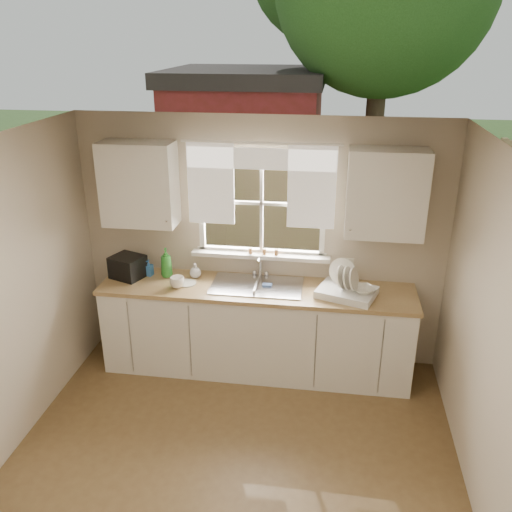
# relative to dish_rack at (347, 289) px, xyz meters

# --- Properties ---
(ground) EXTENTS (4.00, 4.00, 0.00)m
(ground) POSITION_rel_dish_rack_xyz_m (-0.85, -1.64, -0.97)
(ground) COLOR brown
(ground) RESTS_ON ground
(room_walls) EXTENTS (3.62, 4.02, 2.50)m
(room_walls) POSITION_rel_dish_rack_xyz_m (-0.85, -1.70, 0.27)
(room_walls) COLOR beige
(room_walls) RESTS_ON ground
(ceiling) EXTENTS (3.60, 4.00, 0.02)m
(ceiling) POSITION_rel_dish_rack_xyz_m (-0.85, -1.64, 1.53)
(ceiling) COLOR silver
(ceiling) RESTS_ON room_walls
(window) EXTENTS (1.38, 0.16, 1.06)m
(window) POSITION_rel_dish_rack_xyz_m (-0.85, 0.36, 0.52)
(window) COLOR white
(window) RESTS_ON room_walls
(curtains) EXTENTS (1.50, 0.03, 0.81)m
(curtains) POSITION_rel_dish_rack_xyz_m (-0.85, 0.31, 0.96)
(curtains) COLOR white
(curtains) RESTS_ON room_walls
(base_cabinets) EXTENTS (3.00, 0.62, 0.87)m
(base_cabinets) POSITION_rel_dish_rack_xyz_m (-0.85, 0.04, -0.54)
(base_cabinets) COLOR white
(base_cabinets) RESTS_ON ground
(countertop) EXTENTS (3.04, 0.65, 0.04)m
(countertop) POSITION_rel_dish_rack_xyz_m (-0.85, 0.04, -0.08)
(countertop) COLOR tan
(countertop) RESTS_ON base_cabinets
(upper_cabinet_left) EXTENTS (0.70, 0.33, 0.80)m
(upper_cabinet_left) POSITION_rel_dish_rack_xyz_m (-2.00, 0.19, 0.88)
(upper_cabinet_left) COLOR white
(upper_cabinet_left) RESTS_ON room_walls
(upper_cabinet_right) EXTENTS (0.70, 0.33, 0.80)m
(upper_cabinet_right) POSITION_rel_dish_rack_xyz_m (0.30, 0.19, 0.88)
(upper_cabinet_right) COLOR white
(upper_cabinet_right) RESTS_ON room_walls
(wall_outlet) EXTENTS (0.08, 0.01, 0.12)m
(wall_outlet) POSITION_rel_dish_rack_xyz_m (0.03, 0.35, 0.11)
(wall_outlet) COLOR beige
(wall_outlet) RESTS_ON room_walls
(sill_jars) EXTENTS (0.30, 0.04, 0.06)m
(sill_jars) POSITION_rel_dish_rack_xyz_m (-0.82, 0.30, 0.21)
(sill_jars) COLOR brown
(sill_jars) RESTS_ON window
(backyard) EXTENTS (20.00, 10.00, 6.13)m
(backyard) POSITION_rel_dish_rack_xyz_m (-0.28, 6.78, 2.49)
(backyard) COLOR #335421
(backyard) RESTS_ON ground
(sink) EXTENTS (0.88, 0.52, 0.40)m
(sink) POSITION_rel_dish_rack_xyz_m (-0.85, 0.07, -0.13)
(sink) COLOR #B7B7BC
(sink) RESTS_ON countertop
(dish_rack) EXTENTS (0.61, 0.53, 0.32)m
(dish_rack) POSITION_rel_dish_rack_xyz_m (0.00, 0.00, 0.00)
(dish_rack) COLOR white
(dish_rack) RESTS_ON countertop
(bowl) EXTENTS (0.26, 0.26, 0.05)m
(bowl) POSITION_rel_dish_rack_xyz_m (0.14, -0.05, 0.03)
(bowl) COLOR white
(bowl) RESTS_ON dish_rack
(soap_bottle_a) EXTENTS (0.14, 0.14, 0.30)m
(soap_bottle_a) POSITION_rel_dish_rack_xyz_m (-1.78, 0.17, 0.09)
(soap_bottle_a) COLOR green
(soap_bottle_a) RESTS_ON countertop
(soap_bottle_b) EXTENTS (0.09, 0.09, 0.17)m
(soap_bottle_b) POSITION_rel_dish_rack_xyz_m (-1.97, 0.17, 0.02)
(soap_bottle_b) COLOR #3577C8
(soap_bottle_b) RESTS_ON countertop
(soap_bottle_c) EXTENTS (0.12, 0.12, 0.15)m
(soap_bottle_c) POSITION_rel_dish_rack_xyz_m (-1.49, 0.19, 0.01)
(soap_bottle_c) COLOR beige
(soap_bottle_c) RESTS_ON countertop
(saucer) EXTENTS (0.19, 0.19, 0.01)m
(saucer) POSITION_rel_dish_rack_xyz_m (-1.54, 0.02, -0.05)
(saucer) COLOR beige
(saucer) RESTS_ON countertop
(cup) EXTENTS (0.14, 0.14, 0.11)m
(cup) POSITION_rel_dish_rack_xyz_m (-1.61, -0.07, -0.01)
(cup) COLOR white
(cup) RESTS_ON countertop
(black_appliance) EXTENTS (0.38, 0.35, 0.22)m
(black_appliance) POSITION_rel_dish_rack_xyz_m (-2.16, 0.10, 0.05)
(black_appliance) COLOR black
(black_appliance) RESTS_ON countertop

